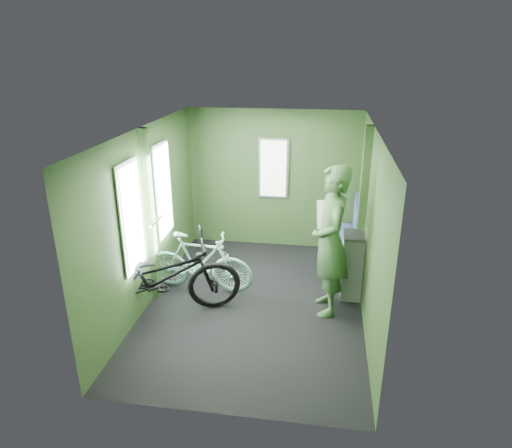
{
  "coord_description": "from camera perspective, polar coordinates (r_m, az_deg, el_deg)",
  "views": [
    {
      "loc": [
        0.81,
        -5.23,
        3.2
      ],
      "look_at": [
        0.0,
        0.1,
        1.1
      ],
      "focal_mm": 32.0,
      "sensor_mm": 36.0,
      "label": 1
    }
  ],
  "objects": [
    {
      "name": "passenger",
      "position": [
        5.68,
        9.28,
        -2.19
      ],
      "size": [
        0.56,
        0.79,
        1.93
      ],
      "rotation": [
        0.0,
        0.0,
        -1.42
      ],
      "color": "#3B6034",
      "rests_on": "ground"
    },
    {
      "name": "bicycle_black",
      "position": [
        6.09,
        -11.44,
        -10.9
      ],
      "size": [
        2.16,
        1.45,
        1.12
      ],
      "primitive_type": "imported",
      "rotation": [
        0.0,
        -0.11,
        1.92
      ],
      "color": "black",
      "rests_on": "ground"
    },
    {
      "name": "bicycle_mint",
      "position": [
        6.52,
        -6.91,
        -8.28
      ],
      "size": [
        1.52,
        0.64,
        0.95
      ],
      "primitive_type": "imported",
      "rotation": [
        0.0,
        -0.15,
        1.51
      ],
      "color": "#7EC3B0",
      "rests_on": "ground"
    },
    {
      "name": "waste_box",
      "position": [
        6.29,
        11.9,
        -5.08
      ],
      "size": [
        0.27,
        0.38,
        0.92
      ],
      "primitive_type": "cube",
      "color": "gray",
      "rests_on": "ground"
    },
    {
      "name": "bench_seat",
      "position": [
        7.29,
        10.59,
        -2.53
      ],
      "size": [
        0.55,
        0.97,
        1.02
      ],
      "rotation": [
        0.0,
        0.0,
        -0.02
      ],
      "color": "navy",
      "rests_on": "ground"
    },
    {
      "name": "room",
      "position": [
        5.62,
        -0.47,
        2.99
      ],
      "size": [
        4.0,
        4.02,
        2.31
      ],
      "color": "black",
      "rests_on": "ground"
    }
  ]
}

